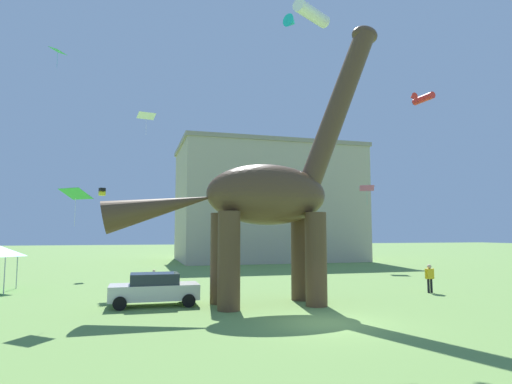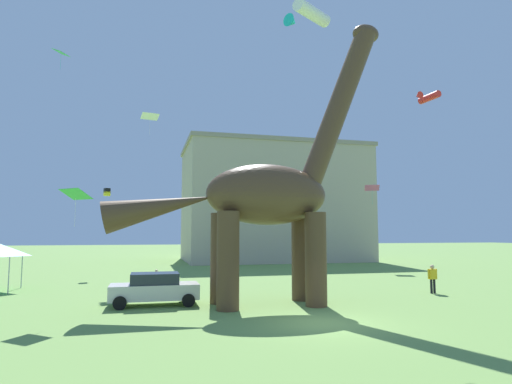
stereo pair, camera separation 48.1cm
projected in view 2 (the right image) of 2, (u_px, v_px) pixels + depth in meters
ground_plane at (323, 323)px, 16.67m from camera, size 240.00×240.00×0.00m
dinosaur_sculpture at (266, 195)px, 21.46m from camera, size 14.29×3.03×14.93m
parked_sedan_left at (155, 289)px, 20.88m from camera, size 4.21×2.00×1.55m
person_vendor_side at (156, 277)px, 27.35m from camera, size 0.44×0.19×1.18m
person_far_spectator at (432, 276)px, 25.05m from camera, size 0.62×0.27×1.65m
kite_far_right at (61, 53)px, 27.04m from camera, size 1.05×1.16×1.23m
kite_high_right at (427, 97)px, 42.94m from camera, size 2.24×2.56×0.74m
kite_mid_right at (150, 117)px, 33.11m from camera, size 1.45×1.18×1.64m
kite_mid_left at (107, 192)px, 36.57m from camera, size 0.60×0.60×0.64m
kite_apex at (372, 188)px, 42.69m from camera, size 1.69×1.49×1.86m
kite_near_high at (308, 15)px, 23.20m from camera, size 2.48×2.59×0.73m
kite_high_left at (76, 194)px, 19.00m from camera, size 1.51×1.47×1.65m
background_building_block at (272, 203)px, 56.28m from camera, size 22.89×14.26×14.70m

